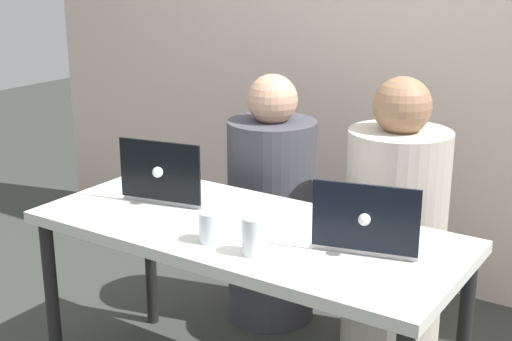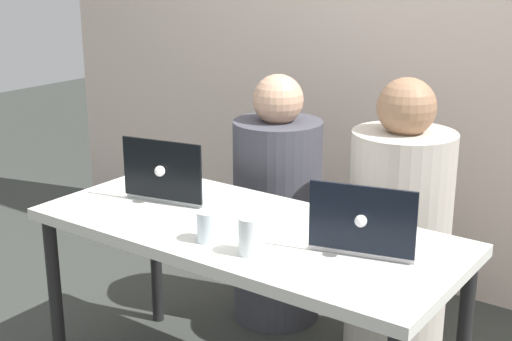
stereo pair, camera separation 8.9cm
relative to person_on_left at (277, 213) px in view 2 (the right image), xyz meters
name	(u,v)px [view 2 (the right image)]	position (x,y,z in m)	size (l,w,h in m)	color
back_wall	(416,13)	(0.29, 0.71, 0.83)	(4.50, 0.10, 2.65)	beige
desk	(245,245)	(0.29, -0.63, 0.14)	(1.49, 0.65, 0.70)	silver
person_on_left	(277,213)	(0.00, 0.00, 0.00)	(0.45, 0.45, 1.11)	#40404A
person_on_right	(398,238)	(0.58, 0.00, 0.02)	(0.46, 0.46, 1.15)	#BDB4A6
laptop_back_right	(367,233)	(0.71, -0.57, 0.26)	(0.38, 0.31, 0.23)	silver
laptop_back_left	(174,184)	(-0.11, -0.55, 0.26)	(0.37, 0.31, 0.24)	silver
water_glass_center	(209,228)	(0.27, -0.81, 0.25)	(0.08, 0.08, 0.10)	silver
water_glass_right	(251,238)	(0.44, -0.81, 0.26)	(0.08, 0.08, 0.12)	white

